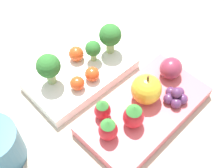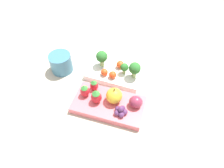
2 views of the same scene
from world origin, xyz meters
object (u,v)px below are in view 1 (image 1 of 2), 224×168
broccoli_floret_0 (93,49)px  broccoli_floret_1 (49,67)px  cherry_tomato_1 (76,54)px  cherry_tomato_2 (77,83)px  apple (146,89)px  broccoli_floret_2 (110,36)px  plum (171,68)px  strawberry_1 (102,110)px  grape_cluster (176,96)px  strawberry_0 (108,129)px  bento_box_fruit (144,111)px  strawberry_2 (134,116)px  bento_box_savoury (82,73)px  cherry_tomato_0 (92,74)px

broccoli_floret_0 → broccoli_floret_1: (-0.08, 0.02, 0.01)m
cherry_tomato_1 → cherry_tomato_2: (-0.05, -0.05, -0.00)m
cherry_tomato_1 → apple: (0.00, -0.15, 0.01)m
broccoli_floret_2 → plum: bearing=-81.3°
broccoli_floret_1 → strawberry_1: (-0.00, -0.12, -0.02)m
plum → grape_cluster: bearing=-138.9°
broccoli_floret_2 → strawberry_0: (-0.14, -0.11, -0.02)m
bento_box_fruit → strawberry_2: bearing=-177.0°
bento_box_savoury → broccoli_floret_0: bearing=-1.3°
strawberry_2 → bento_box_fruit: bearing=3.0°
cherry_tomato_2 → apple: (0.05, -0.10, 0.01)m
apple → strawberry_2: size_ratio=1.17×
bento_box_fruit → grape_cluster: grape_cluster is taller
apple → strawberry_0: 0.09m
broccoli_floret_1 → grape_cluster: (0.10, -0.19, -0.03)m
cherry_tomato_0 → apple: size_ratio=0.44×
broccoli_floret_0 → apple: bearing=-96.3°
apple → strawberry_1: bearing=154.8°
cherry_tomato_0 → cherry_tomato_1: (0.02, 0.05, 0.00)m
cherry_tomato_0 → apple: (0.02, -0.10, 0.01)m
strawberry_0 → strawberry_2: bearing=-22.7°
broccoli_floret_1 → bento_box_fruit: bearing=-70.9°
bento_box_fruit → grape_cluster: 0.06m
strawberry_1 → grape_cluster: strawberry_1 is taller
cherry_tomato_1 → broccoli_floret_2: bearing=-33.9°
bento_box_fruit → strawberry_1: (-0.06, 0.04, 0.03)m
bento_box_fruit → strawberry_1: strawberry_1 is taller
strawberry_1 → bento_box_fruit: bearing=-38.4°
broccoli_floret_0 → bento_box_fruit: bearing=-102.2°
broccoli_floret_2 → strawberry_2: broccoli_floret_2 is taller
bento_box_fruit → bento_box_savoury: bearing=91.4°
broccoli_floret_1 → plum: 0.21m
strawberry_0 → plum: size_ratio=1.10×
bento_box_fruit → strawberry_1: 0.08m
bento_box_fruit → apple: bearing=34.6°
strawberry_2 → plum: size_ratio=1.22×
strawberry_1 → strawberry_0: bearing=-127.8°
broccoli_floret_1 → cherry_tomato_1: bearing=1.0°
strawberry_2 → broccoli_floret_1: bearing=96.2°
cherry_tomato_1 → strawberry_2: strawberry_2 is taller
broccoli_floret_2 → cherry_tomato_1: size_ratio=2.25×
apple → plum: 0.07m
cherry_tomato_0 → plum: size_ratio=0.63×
apple → cherry_tomato_2: bearing=117.0°
strawberry_1 → strawberry_2: size_ratio=0.80×
bento_box_savoury → grape_cluster: bearing=-74.6°
bento_box_savoury → plum: 0.16m
cherry_tomato_1 → strawberry_1: size_ratio=0.68×
broccoli_floret_1 → cherry_tomato_2: 0.06m
bento_box_fruit → broccoli_floret_1: 0.18m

